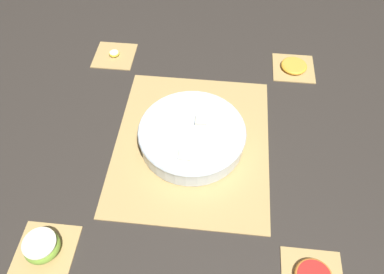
{
  "coord_description": "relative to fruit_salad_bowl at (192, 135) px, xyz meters",
  "views": [
    {
      "loc": [
        0.58,
        0.06,
        0.77
      ],
      "look_at": [
        0.0,
        0.0,
        0.03
      ],
      "focal_mm": 35.0,
      "sensor_mm": 36.0,
      "label": 1
    }
  ],
  "objects": [
    {
      "name": "coaster_mat_near_left",
      "position": [
        -0.32,
        -0.28,
        -0.03
      ],
      "size": [
        0.12,
        0.12,
        0.01
      ],
      "color": "tan",
      "rests_on": "ground_plane"
    },
    {
      "name": "coaster_mat_far_left",
      "position": [
        -0.32,
        0.28,
        -0.03
      ],
      "size": [
        0.12,
        0.12,
        0.01
      ],
      "color": "tan",
      "rests_on": "ground_plane"
    },
    {
      "name": "orange_slice_whole",
      "position": [
        -0.32,
        0.28,
        -0.03
      ],
      "size": [
        0.08,
        0.08,
        0.01
      ],
      "color": "#F9A338",
      "rests_on": "coaster_mat_far_left"
    },
    {
      "name": "apple_half",
      "position": [
        0.32,
        -0.28,
        -0.01
      ],
      "size": [
        0.07,
        0.07,
        0.04
      ],
      "color": "#7FAD38",
      "rests_on": "coaster_mat_near_right"
    },
    {
      "name": "banana_coin_single",
      "position": [
        -0.32,
        -0.28,
        -0.03
      ],
      "size": [
        0.03,
        0.03,
        0.01
      ],
      "color": "#F7EFC6",
      "rests_on": "coaster_mat_near_left"
    },
    {
      "name": "fruit_salad_bowl",
      "position": [
        0.0,
        0.0,
        0.0
      ],
      "size": [
        0.27,
        0.27,
        0.06
      ],
      "color": "silver",
      "rests_on": "bamboo_mat_center"
    },
    {
      "name": "coaster_mat_near_right",
      "position": [
        0.32,
        -0.28,
        -0.03
      ],
      "size": [
        0.12,
        0.12,
        0.01
      ],
      "color": "tan",
      "rests_on": "ground_plane"
    },
    {
      "name": "ground_plane",
      "position": [
        -0.0,
        0.0,
        -0.04
      ],
      "size": [
        6.0,
        6.0,
        0.0
      ],
      "primitive_type": "plane",
      "color": "#2D2823"
    },
    {
      "name": "bamboo_mat_center",
      "position": [
        -0.0,
        0.0,
        -0.03
      ],
      "size": [
        0.47,
        0.39,
        0.01
      ],
      "color": "tan",
      "rests_on": "ground_plane"
    }
  ]
}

